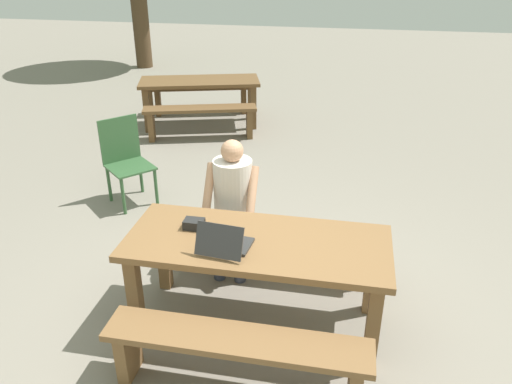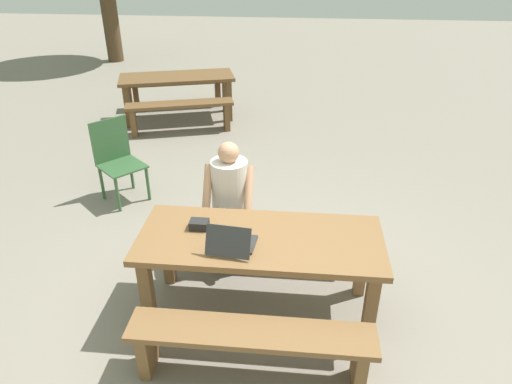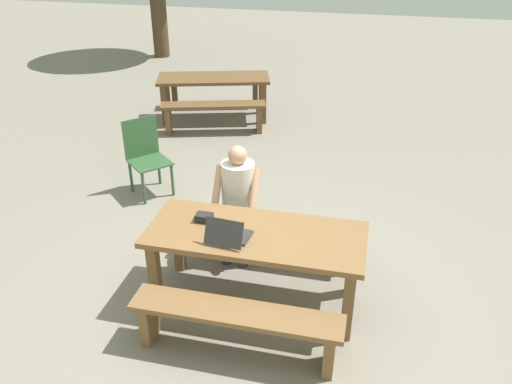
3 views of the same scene
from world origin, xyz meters
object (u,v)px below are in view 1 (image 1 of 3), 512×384
object	(u,v)px
person_seated	(232,198)
plastic_chair	(126,159)
laptop	(224,243)
small_pouch	(194,224)
picnic_table_mid	(200,87)
picnic_table_front	(257,253)

from	to	relation	value
person_seated	plastic_chair	size ratio (longest dim) A/B	1.30
laptop	small_pouch	world-z (taller)	laptop
small_pouch	picnic_table_mid	size ratio (longest dim) A/B	0.08
picnic_table_front	laptop	xyz separation A→B (m)	(-0.19, -0.16, 0.17)
person_seated	plastic_chair	distance (m)	1.84
picnic_table_front	small_pouch	xyz separation A→B (m)	(-0.48, 0.08, 0.14)
plastic_chair	picnic_table_mid	world-z (taller)	plastic_chair
person_seated	picnic_table_mid	size ratio (longest dim) A/B	0.63
laptop	small_pouch	xyz separation A→B (m)	(-0.29, 0.24, -0.02)
person_seated	plastic_chair	xyz separation A→B (m)	(-1.45, 1.11, -0.22)
laptop	picnic_table_mid	xyz separation A→B (m)	(-1.54, 4.54, -0.18)
plastic_chair	picnic_table_front	bearing A→B (deg)	-91.99
person_seated	small_pouch	bearing A→B (deg)	-105.39
small_pouch	person_seated	bearing A→B (deg)	74.61
picnic_table_front	small_pouch	bearing A→B (deg)	170.90
picnic_table_front	person_seated	size ratio (longest dim) A/B	1.54
picnic_table_front	plastic_chair	xyz separation A→B (m)	(-1.78, 1.74, -0.13)
picnic_table_mid	picnic_table_front	bearing A→B (deg)	-84.59
laptop	picnic_table_front	bearing A→B (deg)	-134.13
picnic_table_front	person_seated	bearing A→B (deg)	117.66
picnic_table_front	person_seated	xyz separation A→B (m)	(-0.33, 0.63, 0.09)
person_seated	laptop	bearing A→B (deg)	-80.26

